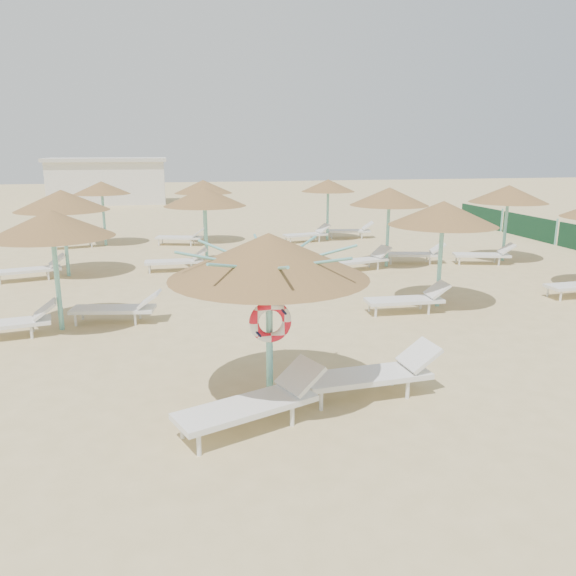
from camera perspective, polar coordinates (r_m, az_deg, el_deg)
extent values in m
plane|color=#D2B980|center=(9.44, 0.35, -10.79)|extent=(120.00, 120.00, 0.00)
cylinder|color=#72C5BD|center=(8.76, -1.90, -4.74)|extent=(0.11, 0.11, 2.29)
cone|color=olive|center=(8.44, -1.97, 3.32)|extent=(3.06, 3.06, 0.69)
cylinder|color=#72C5BD|center=(8.49, -1.96, 1.64)|extent=(0.20, 0.20, 0.12)
cylinder|color=#72C5BD|center=(8.59, 2.66, 3.18)|extent=(1.38, 0.04, 0.35)
cylinder|color=#72C5BD|center=(9.02, 0.59, 3.71)|extent=(1.01, 1.01, 0.35)
cylinder|color=#72C5BD|center=(9.13, -2.74, 3.82)|extent=(0.04, 1.38, 0.35)
cylinder|color=#72C5BD|center=(8.86, -5.71, 3.45)|extent=(1.01, 1.01, 0.35)
cylinder|color=#72C5BD|center=(8.35, -6.72, 2.78)|extent=(1.38, 0.04, 0.35)
cylinder|color=#72C5BD|center=(7.89, -4.89, 2.16)|extent=(1.01, 1.01, 0.35)
cylinder|color=#72C5BD|center=(7.77, -1.06, 2.02)|extent=(0.04, 1.38, 0.35)
cylinder|color=#72C5BD|center=(8.07, 2.13, 2.47)|extent=(1.01, 1.01, 0.35)
torus|color=red|center=(8.59, -1.80, -3.44)|extent=(0.66, 0.15, 0.66)
cylinder|color=white|center=(7.78, -9.04, -15.47)|extent=(0.07, 0.07, 0.31)
cylinder|color=white|center=(8.23, -10.69, -13.81)|extent=(0.07, 0.07, 0.31)
cylinder|color=white|center=(8.41, 0.43, -12.89)|extent=(0.07, 0.07, 0.31)
cylinder|color=white|center=(8.83, -1.61, -11.53)|extent=(0.07, 0.07, 0.31)
cube|color=white|center=(8.25, -4.23, -11.95)|extent=(2.20, 1.40, 0.09)
cube|color=white|center=(8.59, 1.25, -8.89)|extent=(0.74, 0.81, 0.40)
cylinder|color=white|center=(8.88, 3.37, -11.39)|extent=(0.07, 0.07, 0.31)
cylinder|color=white|center=(9.35, 2.23, -10.01)|extent=(0.07, 0.07, 0.31)
cylinder|color=white|center=(9.45, 12.05, -10.08)|extent=(0.07, 0.07, 0.31)
cylinder|color=white|center=(9.89, 10.54, -8.86)|extent=(0.07, 0.07, 0.31)
cube|color=white|center=(9.34, 7.99, -8.85)|extent=(2.14, 0.84, 0.09)
cube|color=white|center=(9.65, 13.17, -6.65)|extent=(0.58, 0.70, 0.40)
cylinder|color=#72C5BD|center=(13.34, -22.40, 0.80)|extent=(0.11, 0.11, 2.30)
cone|color=olive|center=(13.14, -22.90, 6.06)|extent=(2.63, 2.63, 0.59)
cylinder|color=#72C5BD|center=(13.17, -22.81, 5.04)|extent=(0.20, 0.20, 0.12)
cylinder|color=white|center=(13.18, -24.60, -4.14)|extent=(0.06, 0.06, 0.28)
cylinder|color=white|center=(13.66, -24.53, -3.52)|extent=(0.06, 0.06, 0.28)
cube|color=white|center=(13.41, -26.98, -3.29)|extent=(1.98, 0.94, 0.08)
cube|color=white|center=(13.29, -23.46, -1.98)|extent=(0.58, 0.68, 0.36)
cylinder|color=white|center=(13.73, -20.77, -3.07)|extent=(0.06, 0.06, 0.28)
cylinder|color=white|center=(14.18, -20.14, -2.48)|extent=(0.06, 0.06, 0.28)
cylinder|color=white|center=(13.35, -15.27, -3.10)|extent=(0.06, 0.06, 0.28)
cylinder|color=white|center=(13.82, -14.81, -2.50)|extent=(0.06, 0.06, 0.28)
cube|color=white|center=(13.67, -17.33, -2.06)|extent=(1.98, 0.94, 0.08)
cube|color=white|center=(13.41, -13.90, -1.08)|extent=(0.58, 0.68, 0.36)
cylinder|color=#72C5BD|center=(18.99, -21.67, 4.54)|extent=(0.11, 0.11, 2.30)
cone|color=olive|center=(18.85, -22.01, 8.28)|extent=(2.84, 2.84, 0.64)
cylinder|color=#72C5BD|center=(18.87, -21.94, 7.54)|extent=(0.20, 0.20, 0.12)
cylinder|color=white|center=(18.76, -27.25, 0.71)|extent=(0.06, 0.06, 0.28)
cylinder|color=white|center=(19.25, -27.25, 1.02)|extent=(0.06, 0.06, 0.28)
cylinder|color=white|center=(18.78, -23.15, 1.16)|extent=(0.06, 0.06, 0.28)
cylinder|color=white|center=(19.26, -23.25, 1.45)|extent=(0.06, 0.06, 0.28)
cube|color=white|center=(18.97, -24.91, 1.66)|extent=(1.99, 1.07, 0.08)
cube|color=white|center=(18.96, -22.42, 2.64)|extent=(0.62, 0.70, 0.36)
cylinder|color=#72C5BD|center=(24.63, -18.20, 6.80)|extent=(0.11, 0.11, 2.30)
cone|color=olive|center=(24.52, -18.42, 9.65)|extent=(2.29, 2.29, 0.52)
cylinder|color=#72C5BD|center=(24.53, -18.38, 9.12)|extent=(0.20, 0.20, 0.12)
cylinder|color=white|center=(24.20, -22.48, 3.90)|extent=(0.06, 0.06, 0.28)
cylinder|color=white|center=(24.69, -22.58, 4.07)|extent=(0.06, 0.06, 0.28)
cylinder|color=white|center=(24.33, -19.32, 4.23)|extent=(0.06, 0.06, 0.28)
cylinder|color=white|center=(24.82, -19.48, 4.39)|extent=(0.06, 0.06, 0.28)
cube|color=white|center=(24.49, -20.71, 4.59)|extent=(2.00, 1.08, 0.08)
cube|color=white|center=(24.55, -18.78, 5.35)|extent=(0.62, 0.70, 0.36)
cylinder|color=#72C5BD|center=(19.18, -8.32, 5.47)|extent=(0.11, 0.11, 2.30)
cone|color=olive|center=(19.03, -8.45, 9.17)|extent=(2.73, 2.73, 0.62)
cylinder|color=#72C5BD|center=(19.06, -8.43, 8.45)|extent=(0.20, 0.20, 0.12)
cylinder|color=white|center=(18.70, -13.90, 1.84)|extent=(0.06, 0.06, 0.28)
cylinder|color=white|center=(19.19, -13.85, 2.15)|extent=(0.06, 0.06, 0.28)
cylinder|color=white|center=(18.68, -9.76, 2.04)|extent=(0.06, 0.06, 0.28)
cylinder|color=white|center=(19.17, -9.82, 2.34)|extent=(0.06, 0.06, 0.28)
cube|color=white|center=(18.89, -11.48, 2.65)|extent=(1.91, 0.64, 0.08)
cube|color=white|center=(18.86, -8.93, 3.49)|extent=(0.49, 0.60, 0.36)
cylinder|color=#72C5BD|center=(24.30, -8.50, 7.26)|extent=(0.11, 0.11, 2.30)
cone|color=olive|center=(24.18, -8.61, 10.16)|extent=(2.42, 2.42, 0.55)
cylinder|color=#72C5BD|center=(24.20, -8.59, 9.61)|extent=(0.20, 0.20, 0.12)
cylinder|color=white|center=(23.99, -12.99, 4.53)|extent=(0.06, 0.06, 0.28)
cylinder|color=white|center=(24.46, -12.64, 4.73)|extent=(0.06, 0.06, 0.28)
cylinder|color=white|center=(23.62, -9.85, 4.54)|extent=(0.06, 0.06, 0.28)
cylinder|color=white|center=(24.09, -9.56, 4.73)|extent=(0.06, 0.06, 0.28)
cube|color=white|center=(23.97, -11.00, 5.06)|extent=(2.00, 1.14, 0.08)
cube|color=white|center=(23.72, -9.04, 5.64)|extent=(0.64, 0.71, 0.36)
cylinder|color=#72C5BD|center=(14.73, 15.18, 2.54)|extent=(0.11, 0.11, 2.30)
cone|color=olive|center=(14.54, 15.49, 7.34)|extent=(2.69, 2.69, 0.61)
cylinder|color=#72C5BD|center=(14.57, 15.43, 6.40)|extent=(0.20, 0.20, 0.12)
cylinder|color=white|center=(13.65, 8.92, -2.40)|extent=(0.06, 0.06, 0.28)
cylinder|color=white|center=(14.10, 8.27, -1.83)|extent=(0.06, 0.06, 0.28)
cylinder|color=white|center=(14.13, 14.12, -2.09)|extent=(0.06, 0.06, 0.28)
cylinder|color=white|center=(14.57, 13.33, -1.55)|extent=(0.06, 0.06, 0.28)
cube|color=white|center=(14.09, 11.71, -1.23)|extent=(1.92, 0.69, 0.08)
cube|color=white|center=(14.36, 14.91, -0.14)|extent=(0.51, 0.62, 0.36)
cylinder|color=#72C5BD|center=(19.42, 10.09, 5.51)|extent=(0.11, 0.11, 2.30)
cone|color=olive|center=(19.28, 10.25, 9.15)|extent=(2.63, 2.63, 0.59)
cylinder|color=#72C5BD|center=(19.30, 10.22, 8.45)|extent=(0.20, 0.20, 0.12)
cylinder|color=white|center=(18.22, 5.64, 1.87)|extent=(0.06, 0.06, 0.28)
cylinder|color=white|center=(18.63, 4.83, 2.16)|extent=(0.06, 0.06, 0.28)
cylinder|color=white|center=(18.95, 9.11, 2.24)|extent=(0.06, 0.06, 0.28)
cylinder|color=white|center=(19.35, 8.26, 2.51)|extent=(0.06, 0.06, 0.28)
cube|color=white|center=(18.81, 7.33, 2.77)|extent=(1.99, 1.07, 0.08)
cube|color=white|center=(19.24, 9.47, 3.68)|extent=(0.62, 0.70, 0.36)
cylinder|color=white|center=(19.92, 10.40, 2.76)|extent=(0.06, 0.06, 0.28)
cylinder|color=white|center=(20.41, 10.21, 3.04)|extent=(0.06, 0.06, 0.28)
cylinder|color=white|center=(20.16, 14.20, 2.69)|extent=(0.06, 0.06, 0.28)
cylinder|color=white|center=(20.64, 13.92, 2.97)|extent=(0.06, 0.06, 0.28)
cube|color=white|center=(20.26, 12.57, 3.36)|extent=(1.99, 1.07, 0.08)
cube|color=white|center=(20.39, 14.96, 3.97)|extent=(0.62, 0.70, 0.36)
cylinder|color=#72C5BD|center=(24.86, 4.05, 7.53)|extent=(0.11, 0.11, 2.30)
cone|color=olive|center=(24.75, 4.10, 10.35)|extent=(2.32, 2.32, 0.52)
cylinder|color=#72C5BD|center=(24.77, 4.09, 9.83)|extent=(0.20, 0.20, 0.12)
cylinder|color=white|center=(23.79, 0.25, 4.81)|extent=(0.06, 0.06, 0.28)
cylinder|color=white|center=(24.25, -0.21, 4.99)|extent=(0.06, 0.06, 0.28)
cylinder|color=white|center=(24.34, 3.19, 5.00)|extent=(0.06, 0.06, 0.28)
cylinder|color=white|center=(24.78, 2.69, 5.17)|extent=(0.06, 0.06, 0.28)
cube|color=white|center=(24.31, 1.77, 5.43)|extent=(1.98, 0.95, 0.08)
cube|color=white|center=(24.63, 3.59, 6.09)|extent=(0.59, 0.68, 0.36)
cylinder|color=white|center=(25.26, 4.47, 5.31)|extent=(0.06, 0.06, 0.28)
cylinder|color=white|center=(25.75, 4.35, 5.48)|extent=(0.06, 0.06, 0.28)
cylinder|color=white|center=(25.44, 7.51, 5.30)|extent=(0.06, 0.06, 0.28)
cylinder|color=white|center=(25.92, 7.34, 5.47)|extent=(0.06, 0.06, 0.28)
cube|color=white|center=(25.57, 6.21, 5.79)|extent=(1.98, 0.95, 0.08)
cube|color=white|center=(25.67, 8.12, 6.30)|extent=(0.59, 0.68, 0.36)
cylinder|color=white|center=(16.56, 25.96, -0.75)|extent=(0.06, 0.06, 0.28)
cylinder|color=white|center=(16.93, 24.89, -0.33)|extent=(0.06, 0.06, 0.28)
cylinder|color=#72C5BD|center=(21.57, 21.20, 5.62)|extent=(0.11, 0.11, 2.30)
cone|color=olive|center=(21.45, 21.50, 8.89)|extent=(2.70, 2.70, 0.61)
cylinder|color=#72C5BD|center=(21.46, 21.44, 8.25)|extent=(0.20, 0.20, 0.12)
cylinder|color=white|center=(20.38, 17.02, 2.62)|extent=(0.06, 0.06, 0.28)
cylinder|color=white|center=(20.85, 16.71, 2.89)|extent=(0.06, 0.06, 0.28)
cylinder|color=white|center=(20.74, 20.65, 2.52)|extent=(0.06, 0.06, 0.28)
cylinder|color=white|center=(21.21, 20.26, 2.79)|extent=(0.06, 0.06, 0.28)
cube|color=white|center=(20.78, 19.05, 3.19)|extent=(2.00, 1.10, 0.08)
cube|color=white|center=(20.99, 21.34, 3.76)|extent=(0.63, 0.71, 0.36)
cube|color=silver|center=(43.63, -17.77, 10.17)|extent=(8.00, 4.00, 3.00)
cube|color=beige|center=(43.57, -17.93, 12.30)|extent=(8.40, 4.40, 0.25)
cube|color=#1A4E2E|center=(27.62, 23.21, 5.73)|extent=(0.08, 3.80, 1.00)
cylinder|color=#72C5BD|center=(26.10, 25.59, 5.17)|extent=(0.08, 0.08, 1.10)
cube|color=#1A4E2E|center=(30.95, 18.99, 6.88)|extent=(0.08, 3.80, 1.00)
cylinder|color=#72C5BD|center=(29.35, 20.88, 6.47)|extent=(0.08, 0.08, 1.10)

